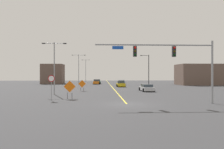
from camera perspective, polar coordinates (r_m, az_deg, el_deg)
ground at (r=21.53m, az=3.92°, el=-7.79°), size 171.28×171.28×0.00m
road_centre_stripe at (r=68.87m, az=-0.73°, el=-2.46°), size 0.16×95.16×0.01m
traffic_signal_assembly at (r=22.42m, az=15.78°, el=4.68°), size 11.88×0.44×6.32m
stop_sign at (r=25.31m, az=-15.74°, el=-2.08°), size 0.76×0.07×2.85m
street_lamp_mid_right at (r=87.32m, az=-6.97°, el=1.49°), size 3.24×0.24×8.99m
street_lamp_near_left at (r=32.67m, az=-15.01°, el=2.85°), size 3.53×0.24×7.62m
street_lamp_far_right at (r=50.23m, az=9.50°, el=1.39°), size 2.06×0.24×7.45m
street_lamp_near_right at (r=64.23m, az=-8.80°, el=2.02°), size 4.10×0.24×8.81m
construction_sign_right_lane at (r=26.28m, az=-11.13°, el=-3.35°), size 1.41×0.15×2.19m
construction_sign_left_lane at (r=38.77m, az=-7.91°, el=-2.55°), size 1.35×0.06×1.95m
car_silver_approaching at (r=38.33m, az=9.15°, el=-3.50°), size 2.18×4.46×1.25m
car_yellow_mid at (r=51.58m, az=2.34°, el=-2.53°), size 2.05×3.88×1.49m
car_orange_distant at (r=65.92m, az=-4.14°, el=-1.96°), size 2.09×3.96×1.49m
car_green_near at (r=69.35m, az=-3.82°, el=-1.88°), size 1.98×3.99×1.42m
car_blue_far at (r=62.23m, az=2.45°, el=-2.13°), size 2.00×3.81×1.35m
roadside_building_east at (r=65.94m, az=21.94°, el=-0.02°), size 11.72×7.46×5.86m
roadside_building_west at (r=72.47m, az=-15.36°, el=0.16°), size 6.73×5.80×6.31m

